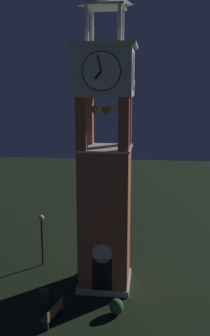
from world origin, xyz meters
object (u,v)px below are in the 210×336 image
trash_bin (44,297)px  park_bench (53,313)px  clock_tower (105,169)px  lamp_post (42,230)px

trash_bin → park_bench: bearing=-61.0°
park_bench → trash_bin: park_bench is taller
clock_tower → lamp_post: clock_tower is taller
park_bench → lamp_post: size_ratio=0.48×
park_bench → trash_bin: 1.79m
clock_tower → trash_bin: 7.69m
trash_bin → clock_tower: bearing=40.4°
lamp_post → trash_bin: size_ratio=4.33×
clock_tower → lamp_post: (-4.37, 1.98, -4.56)m
clock_tower → park_bench: bearing=-117.4°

